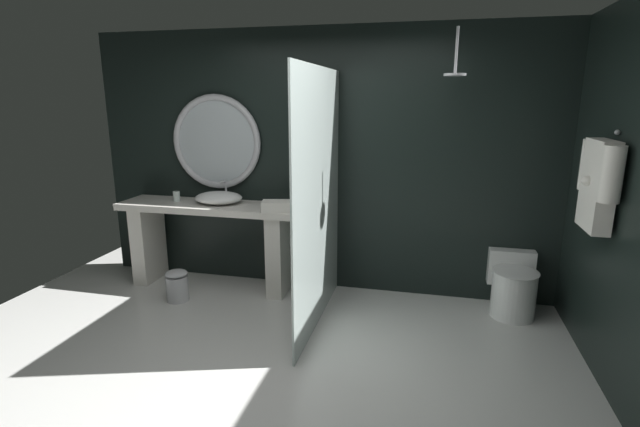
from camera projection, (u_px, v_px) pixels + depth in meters
The scene contains 14 objects.
ground_plane at pixel (258, 385), 3.26m from camera, with size 5.76×5.76×0.00m, color silver.
back_wall_panel at pixel (321, 162), 4.74m from camera, with size 4.80×0.10×2.60m, color black.
side_wall_right at pixel (624, 196), 3.13m from camera, with size 0.10×2.47×2.60m, color black.
vanity_counter at pixel (211, 233), 4.86m from camera, with size 1.88×0.51×0.89m.
vessel_sink at pixel (219, 198), 4.78m from camera, with size 0.49×0.40×0.22m.
tumbler_cup at pixel (177, 196), 4.87m from camera, with size 0.07×0.07×0.11m, color silver.
tissue_box at pixel (276, 204), 4.59m from camera, with size 0.14×0.12×0.07m, color #3D3323.
round_wall_mirror at pixel (216, 142), 4.86m from camera, with size 0.97×0.07×0.97m.
shower_glass_panel at pixel (318, 201), 3.95m from camera, with size 0.02×1.58×2.18m, color silver.
rain_shower_head at pixel (455, 69), 3.88m from camera, with size 0.18×0.18×0.39m.
hanging_bathrobe at pixel (599, 181), 3.22m from camera, with size 0.20×0.58×0.70m.
toilet at pixel (513, 286), 4.28m from camera, with size 0.42×0.58×0.55m.
waste_bin at pixel (177, 285), 4.58m from camera, with size 0.21×0.21×0.31m.
folded_hand_towel at pixel (277, 206), 4.45m from camera, with size 0.29×0.19×0.10m, color silver.
Camera 1 is at (1.09, -2.69, 1.94)m, focal length 26.33 mm.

